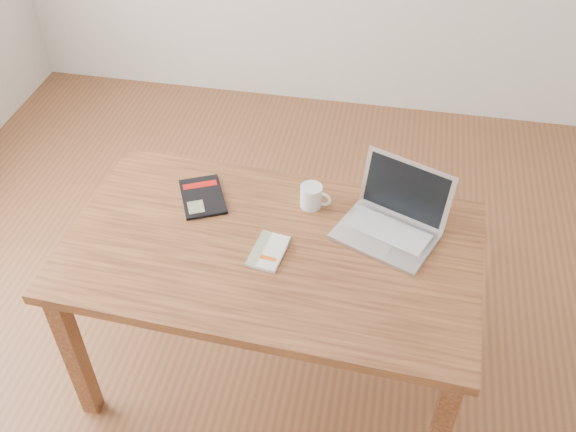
% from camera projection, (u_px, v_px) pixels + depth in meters
% --- Properties ---
extents(room, '(4.04, 4.04, 2.70)m').
position_uv_depth(room, '(223.00, 62.00, 2.05)').
color(room, brown).
rests_on(room, ground).
extents(desk, '(1.52, 0.92, 0.75)m').
position_uv_depth(desk, '(272.00, 263.00, 2.35)').
color(desk, brown).
rests_on(desk, ground).
extents(white_guidebook, '(0.13, 0.19, 0.02)m').
position_uv_depth(white_guidebook, '(268.00, 252.00, 2.26)').
color(white_guidebook, silver).
rests_on(white_guidebook, desk).
extents(black_guidebook, '(0.24, 0.28, 0.01)m').
position_uv_depth(black_guidebook, '(203.00, 197.00, 2.48)').
color(black_guidebook, black).
rests_on(black_guidebook, desk).
extents(laptop, '(0.43, 0.40, 0.24)m').
position_uv_depth(laptop, '(392.00, 219.00, 2.32)').
color(laptop, '#BDBDC1').
rests_on(laptop, desk).
extents(coffee_mug, '(0.12, 0.08, 0.09)m').
position_uv_depth(coffee_mug, '(312.00, 196.00, 2.42)').
color(coffee_mug, white).
rests_on(coffee_mug, desk).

